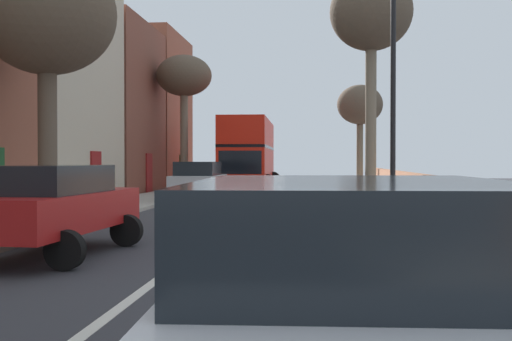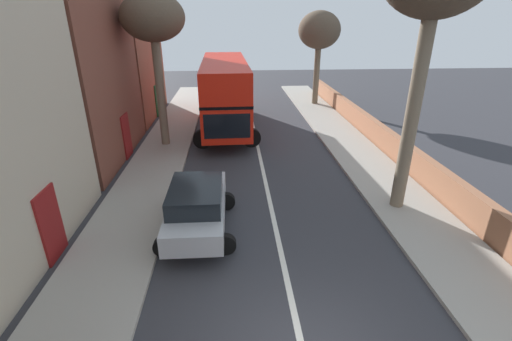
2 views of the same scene
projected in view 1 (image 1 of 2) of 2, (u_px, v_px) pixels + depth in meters
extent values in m
plane|color=#333338|center=(246.00, 214.00, 20.56)|extent=(84.00, 84.00, 0.00)
cube|color=silver|center=(246.00, 213.00, 20.56)|extent=(0.16, 54.00, 0.01)
cube|color=#9E998E|center=(100.00, 211.00, 21.04)|extent=(2.60, 60.00, 0.12)
cube|color=#9E998E|center=(398.00, 213.00, 20.09)|extent=(2.60, 60.00, 0.12)
cube|color=beige|center=(46.00, 70.00, 25.28)|extent=(4.00, 7.68, 10.75)
cube|color=maroon|center=(96.00, 178.00, 25.15)|extent=(0.08, 1.10, 2.10)
cube|color=brown|center=(111.00, 108.00, 33.25)|extent=(4.00, 7.68, 8.97)
cube|color=maroon|center=(149.00, 173.00, 33.11)|extent=(0.08, 1.10, 2.10)
cube|color=brown|center=(151.00, 111.00, 41.21)|extent=(4.00, 7.68, 9.88)
cube|color=#194C23|center=(182.00, 171.00, 41.08)|extent=(0.08, 1.10, 2.10)
cube|color=#9E6647|center=(448.00, 196.00, 19.93)|extent=(0.36, 54.00, 1.20)
cube|color=red|center=(248.00, 163.00, 37.10)|extent=(2.75, 10.33, 1.70)
cube|color=black|center=(248.00, 148.00, 37.08)|extent=(2.77, 10.23, 0.16)
cube|color=red|center=(248.00, 134.00, 37.07)|extent=(2.75, 10.33, 1.50)
cube|color=black|center=(240.00, 162.00, 31.99)|extent=(2.20, 0.11, 1.19)
cylinder|color=black|center=(267.00, 184.00, 33.54)|extent=(1.01, 0.32, 1.00)
cylinder|color=black|center=(219.00, 183.00, 33.72)|extent=(1.01, 0.32, 1.00)
cylinder|color=black|center=(273.00, 179.00, 40.51)|extent=(1.01, 0.32, 1.00)
cylinder|color=black|center=(233.00, 179.00, 40.69)|extent=(1.01, 0.32, 1.00)
cube|color=silver|center=(350.00, 327.00, 3.49)|extent=(1.92, 4.10, 0.69)
cube|color=black|center=(354.00, 226.00, 3.28)|extent=(1.71, 2.28, 0.47)
cube|color=#AD1919|center=(51.00, 211.00, 11.48)|extent=(2.00, 4.62, 0.68)
cube|color=black|center=(45.00, 179.00, 11.25)|extent=(1.76, 2.57, 0.50)
cylinder|color=black|center=(41.00, 229.00, 13.01)|extent=(0.65, 0.25, 0.64)
cylinder|color=black|center=(127.00, 231.00, 12.75)|extent=(0.65, 0.25, 0.64)
cylinder|color=black|center=(65.00, 250.00, 9.96)|extent=(0.65, 0.25, 0.64)
cube|color=#B7BABF|center=(199.00, 183.00, 25.85)|extent=(1.71, 4.22, 0.65)
cube|color=black|center=(198.00, 169.00, 25.63)|extent=(1.57, 2.32, 0.55)
cylinder|color=black|center=(185.00, 193.00, 27.25)|extent=(0.64, 0.22, 0.64)
cylinder|color=black|center=(225.00, 193.00, 27.07)|extent=(0.64, 0.22, 0.64)
cylinder|color=black|center=(171.00, 197.00, 24.65)|extent=(0.64, 0.22, 0.64)
cylinder|color=black|center=(215.00, 197.00, 24.48)|extent=(0.64, 0.22, 0.64)
cylinder|color=brown|center=(48.00, 132.00, 16.44)|extent=(0.49, 0.49, 4.73)
ellipsoid|color=brown|center=(47.00, 13.00, 16.39)|extent=(3.59, 3.59, 3.19)
cylinder|color=#7A6B56|center=(184.00, 138.00, 34.42)|extent=(0.42, 0.42, 5.63)
ellipsoid|color=brown|center=(184.00, 76.00, 34.37)|extent=(3.02, 3.02, 2.23)
cylinder|color=#7A6B56|center=(371.00, 114.00, 26.12)|extent=(0.46, 0.46, 7.08)
ellipsoid|color=brown|center=(371.00, 12.00, 26.05)|extent=(3.41, 3.41, 3.21)
cylinder|color=brown|center=(360.00, 149.00, 42.32)|extent=(0.44, 0.44, 4.75)
ellipsoid|color=brown|center=(360.00, 105.00, 42.27)|extent=(3.06, 3.06, 2.65)
cylinder|color=black|center=(393.00, 108.00, 16.52)|extent=(0.14, 0.14, 6.00)
cylinder|color=black|center=(443.00, 208.00, 14.93)|extent=(0.52, 0.52, 0.96)
cylinder|color=olive|center=(443.00, 186.00, 14.92)|extent=(0.55, 0.55, 0.10)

